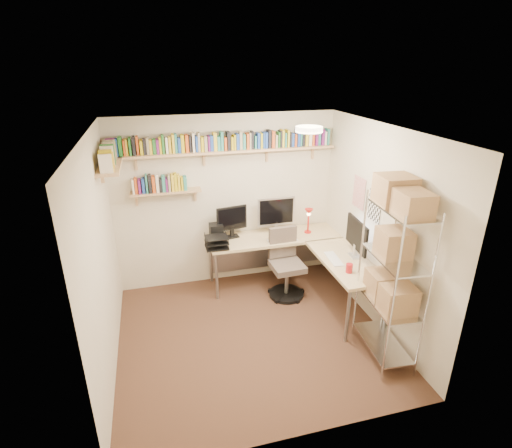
{
  "coord_description": "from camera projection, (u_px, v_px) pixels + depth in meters",
  "views": [
    {
      "loc": [
        -1.0,
        -3.92,
        3.16
      ],
      "look_at": [
        0.19,
        0.55,
        1.25
      ],
      "focal_mm": 28.0,
      "sensor_mm": 36.0,
      "label": 1
    }
  ],
  "objects": [
    {
      "name": "wall_shelves",
      "position": [
        197.0,
        153.0,
        5.24
      ],
      "size": [
        3.12,
        1.09,
        0.8
      ],
      "color": "#DAAF7B",
      "rests_on": "ground"
    },
    {
      "name": "office_chair",
      "position": [
        286.0,
        268.0,
        5.68
      ],
      "size": [
        0.52,
        0.53,
        0.99
      ],
      "rotation": [
        0.0,
        0.0,
        0.04
      ],
      "color": "black",
      "rests_on": "ground"
    },
    {
      "name": "room_shell",
      "position": [
        252.0,
        219.0,
        4.36
      ],
      "size": [
        3.24,
        3.04,
        2.52
      ],
      "color": "beige",
      "rests_on": "ground"
    },
    {
      "name": "ground",
      "position": [
        252.0,
        335.0,
        4.95
      ],
      "size": [
        3.2,
        3.2,
        0.0
      ],
      "primitive_type": "plane",
      "color": "#3F231B",
      "rests_on": "ground"
    },
    {
      "name": "wire_rack",
      "position": [
        395.0,
        249.0,
        4.15
      ],
      "size": [
        0.47,
        0.85,
        2.08
      ],
      "rotation": [
        0.0,
        0.0,
        -0.09
      ],
      "color": "silver",
      "rests_on": "ground"
    },
    {
      "name": "corner_desk",
      "position": [
        283.0,
        243.0,
        5.66
      ],
      "size": [
        2.03,
        1.94,
        1.32
      ],
      "color": "beige",
      "rests_on": "ground"
    }
  ]
}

